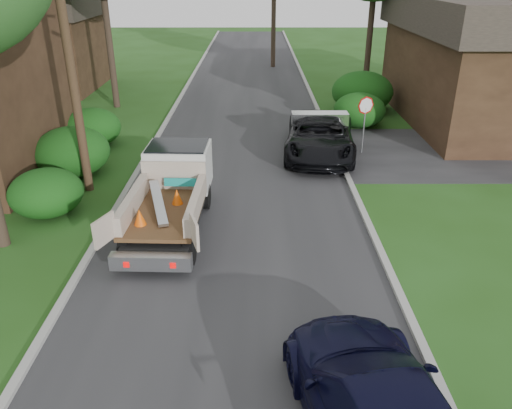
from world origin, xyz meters
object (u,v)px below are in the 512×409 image
object	(u,v)px
utility_pole	(67,42)
stop_sign	(365,113)
house_right	(503,60)
black_pickup	(320,135)
house_left_far	(38,41)
flatbed_truck	(174,185)

from	to	relation	value
utility_pole	stop_sign	bearing A→B (deg)	20.62
house_right	stop_sign	bearing A→B (deg)	-147.34
utility_pole	house_right	xyz separation A→B (m)	(18.48, 9.02, -2.01)
utility_pole	black_pickup	bearing A→B (deg)	23.45
house_left_far	house_right	distance (m)	27.68
black_pickup	house_right	bearing A→B (deg)	35.06
stop_sign	house_right	size ratio (longest dim) A/B	0.19
stop_sign	black_pickup	distance (m)	2.11
utility_pole	house_right	bearing A→B (deg)	26.01
house_left_far	house_right	world-z (taller)	house_right
house_left_far	house_right	size ratio (longest dim) A/B	0.58
house_right	black_pickup	bearing A→B (deg)	-151.75
stop_sign	black_pickup	size ratio (longest dim) A/B	0.41
house_right	flatbed_truck	bearing A→B (deg)	-143.09
utility_pole	flatbed_truck	size ratio (longest dim) A/B	1.76
utility_pole	black_pickup	xyz separation A→B (m)	(8.80, 3.82, -4.33)
utility_pole	house_right	size ratio (longest dim) A/B	0.77
stop_sign	house_right	distance (m)	9.37
flatbed_truck	black_pickup	world-z (taller)	flatbed_truck
house_left_far	black_pickup	size ratio (longest dim) A/B	1.24
black_pickup	stop_sign	bearing A→B (deg)	12.91
house_left_far	black_pickup	world-z (taller)	house_left_far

